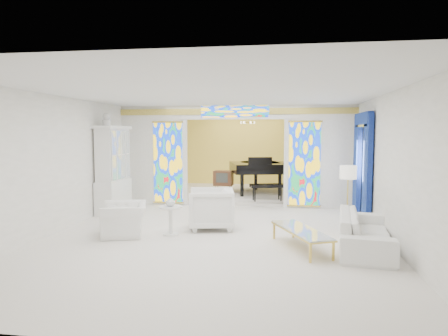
% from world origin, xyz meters
% --- Properties ---
extents(floor, '(12.00, 12.00, 0.00)m').
position_xyz_m(floor, '(0.00, 0.00, 0.00)').
color(floor, silver).
rests_on(floor, ground).
extents(ceiling, '(7.00, 12.00, 0.02)m').
position_xyz_m(ceiling, '(0.00, 0.00, 3.00)').
color(ceiling, silver).
rests_on(ceiling, wall_back).
extents(wall_back, '(7.00, 0.02, 3.00)m').
position_xyz_m(wall_back, '(0.00, 6.00, 1.50)').
color(wall_back, white).
rests_on(wall_back, floor).
extents(wall_front, '(7.00, 0.02, 3.00)m').
position_xyz_m(wall_front, '(0.00, -6.00, 1.50)').
color(wall_front, white).
rests_on(wall_front, floor).
extents(wall_left, '(0.02, 12.00, 3.00)m').
position_xyz_m(wall_left, '(-3.50, 0.00, 1.50)').
color(wall_left, white).
rests_on(wall_left, floor).
extents(wall_right, '(0.02, 12.00, 3.00)m').
position_xyz_m(wall_right, '(3.50, 0.00, 1.50)').
color(wall_right, white).
rests_on(wall_right, floor).
extents(partition_wall, '(7.00, 0.22, 3.00)m').
position_xyz_m(partition_wall, '(0.00, 2.00, 1.65)').
color(partition_wall, white).
rests_on(partition_wall, floor).
extents(stained_glass_left, '(0.90, 0.04, 2.40)m').
position_xyz_m(stained_glass_left, '(-2.03, 1.89, 1.30)').
color(stained_glass_left, gold).
rests_on(stained_glass_left, partition_wall).
extents(stained_glass_right, '(0.90, 0.04, 2.40)m').
position_xyz_m(stained_glass_right, '(2.03, 1.89, 1.30)').
color(stained_glass_right, gold).
rests_on(stained_glass_right, partition_wall).
extents(stained_glass_transom, '(2.00, 0.04, 0.34)m').
position_xyz_m(stained_glass_transom, '(0.00, 1.89, 2.82)').
color(stained_glass_transom, gold).
rests_on(stained_glass_transom, partition_wall).
extents(alcove_platform, '(6.80, 3.80, 0.18)m').
position_xyz_m(alcove_platform, '(0.00, 4.10, 0.09)').
color(alcove_platform, silver).
rests_on(alcove_platform, floor).
extents(gold_curtain_back, '(6.70, 0.10, 2.90)m').
position_xyz_m(gold_curtain_back, '(0.00, 5.88, 1.50)').
color(gold_curtain_back, '#F6DB55').
rests_on(gold_curtain_back, wall_back).
extents(chandelier, '(0.48, 0.48, 0.30)m').
position_xyz_m(chandelier, '(0.20, 4.00, 2.55)').
color(chandelier, gold).
rests_on(chandelier, ceiling).
extents(blue_drapes, '(0.14, 1.85, 2.65)m').
position_xyz_m(blue_drapes, '(3.40, 0.70, 1.58)').
color(blue_drapes, navy).
rests_on(blue_drapes, wall_right).
extents(china_cabinet, '(0.56, 1.46, 2.72)m').
position_xyz_m(china_cabinet, '(-3.22, 0.60, 1.17)').
color(china_cabinet, white).
rests_on(china_cabinet, floor).
extents(armchair_left, '(1.21, 1.29, 0.68)m').
position_xyz_m(armchair_left, '(-1.96, -1.73, 0.34)').
color(armchair_left, white).
rests_on(armchair_left, floor).
extents(armchair_right, '(1.18, 1.15, 0.93)m').
position_xyz_m(armchair_right, '(-0.21, -0.91, 0.46)').
color(armchair_right, white).
rests_on(armchair_right, floor).
extents(sofa, '(1.23, 2.45, 0.69)m').
position_xyz_m(sofa, '(2.95, -2.09, 0.34)').
color(sofa, white).
rests_on(sofa, floor).
extents(side_table, '(0.60, 0.60, 0.62)m').
position_xyz_m(side_table, '(-0.98, -1.60, 0.41)').
color(side_table, white).
rests_on(side_table, floor).
extents(vase, '(0.22, 0.22, 0.21)m').
position_xyz_m(vase, '(-0.98, -1.60, 0.73)').
color(vase, white).
rests_on(vase, side_table).
extents(coffee_table, '(1.16, 1.77, 0.38)m').
position_xyz_m(coffee_table, '(1.75, -2.26, 0.35)').
color(coffee_table, silver).
rests_on(coffee_table, floor).
extents(floor_lamp, '(0.42, 0.42, 1.48)m').
position_xyz_m(floor_lamp, '(2.82, -0.83, 1.26)').
color(floor_lamp, gold).
rests_on(floor_lamp, floor).
extents(grand_piano, '(2.21, 3.39, 1.24)m').
position_xyz_m(grand_piano, '(0.65, 3.80, 1.01)').
color(grand_piano, black).
rests_on(grand_piano, alcove_platform).
extents(tv_console, '(0.67, 0.48, 0.73)m').
position_xyz_m(tv_console, '(-0.59, 3.62, 0.65)').
color(tv_console, '#57331F').
rests_on(tv_console, alcove_platform).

